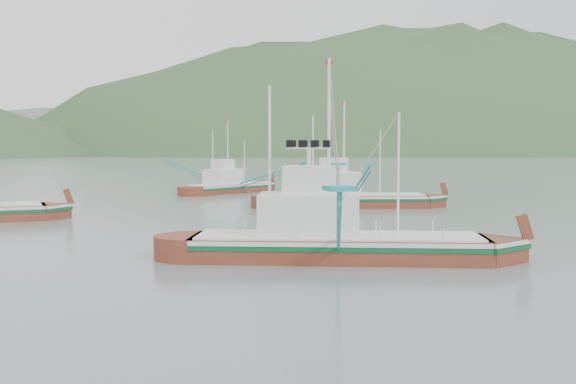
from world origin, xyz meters
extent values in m
plane|color=slate|center=(0.00, 0.00, 0.00)|extent=(1200.00, 1200.00, 0.00)
cube|color=maroon|center=(0.42, -2.58, 0.22)|extent=(16.68, 9.54, 2.16)
cube|color=silver|center=(0.42, -2.58, 1.13)|extent=(16.41, 9.52, 0.24)
cube|color=#0B4E29|center=(0.42, -2.58, 0.86)|extent=(16.41, 9.54, 0.24)
cube|color=silver|center=(0.42, -2.58, 1.35)|extent=(15.85, 9.07, 0.13)
cube|color=silver|center=(-1.10, -2.04, 2.48)|extent=(6.24, 5.08, 2.37)
cube|color=silver|center=(-1.10, -2.04, 4.42)|extent=(3.44, 3.18, 1.51)
cylinder|color=white|center=(-0.09, -2.40, 6.15)|extent=(0.17, 0.17, 9.71)
cylinder|color=white|center=(-3.13, -1.30, 5.42)|extent=(0.15, 0.15, 8.25)
cylinder|color=white|center=(3.46, -3.68, 4.69)|extent=(0.13, 0.13, 6.79)
cube|color=maroon|center=(5.47, 52.45, 0.18)|extent=(13.27, 10.90, 1.82)
cube|color=silver|center=(5.47, 52.45, 0.96)|extent=(13.09, 10.80, 0.20)
cube|color=#0B4E29|center=(5.47, 52.45, 0.73)|extent=(13.10, 10.82, 0.20)
cube|color=silver|center=(5.47, 52.45, 1.14)|extent=(12.61, 10.36, 0.11)
cube|color=silver|center=(4.35, 51.66, 2.10)|extent=(5.41, 5.02, 2.01)
cube|color=silver|center=(4.35, 51.66, 3.74)|extent=(3.10, 3.01, 1.28)
cylinder|color=white|center=(5.09, 52.19, 5.20)|extent=(0.15, 0.15, 8.21)
cylinder|color=white|center=(2.86, 50.60, 4.59)|extent=(0.13, 0.13, 6.98)
cylinder|color=white|center=(7.70, 54.04, 3.97)|extent=(0.11, 0.11, 5.75)
cube|color=maroon|center=(12.64, 27.98, 0.21)|extent=(16.08, 7.73, 2.07)
cube|color=silver|center=(12.64, 27.98, 1.09)|extent=(15.80, 7.73, 0.23)
cube|color=#0B4E29|center=(12.64, 27.98, 0.83)|extent=(15.80, 7.75, 0.23)
cube|color=silver|center=(12.64, 27.98, 1.29)|extent=(15.28, 7.34, 0.12)
cube|color=silver|center=(11.13, 28.35, 2.38)|extent=(5.82, 4.45, 2.28)
cube|color=silver|center=(11.13, 28.35, 4.25)|extent=(3.16, 2.86, 1.45)
cylinder|color=white|center=(12.13, 28.10, 5.90)|extent=(0.17, 0.17, 9.32)
cylinder|color=white|center=(9.11, 28.84, 5.21)|extent=(0.15, 0.15, 7.93)
cylinder|color=white|center=(15.65, 27.24, 4.51)|extent=(0.12, 0.12, 6.53)
ellipsoid|color=#315029|center=(240.00, 430.00, 0.00)|extent=(684.00, 432.00, 306.00)
ellipsoid|color=slate|center=(30.00, 560.00, 0.00)|extent=(960.00, 400.00, 240.00)
camera|label=1|loc=(-13.03, -39.58, 6.40)|focal=45.00mm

